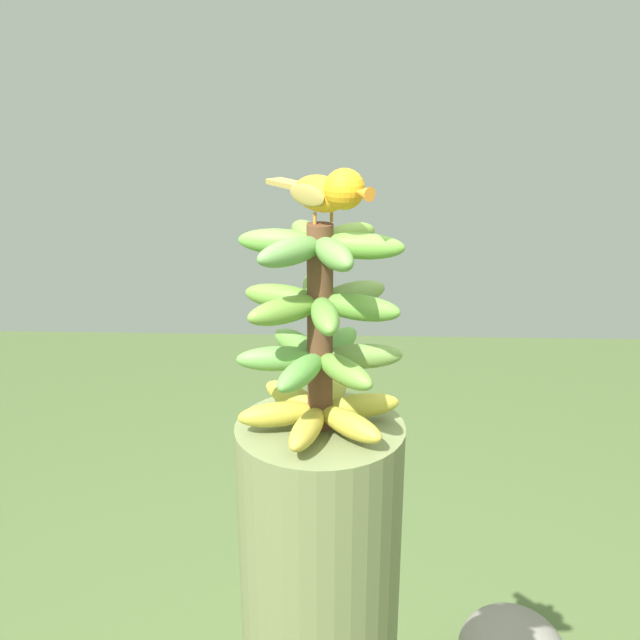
{
  "coord_description": "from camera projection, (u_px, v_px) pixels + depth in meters",
  "views": [
    {
      "loc": [
        -1.11,
        -0.04,
        1.95
      ],
      "look_at": [
        0.0,
        0.0,
        1.55
      ],
      "focal_mm": 43.07,
      "sensor_mm": 36.0,
      "label": 1
    }
  ],
  "objects": [
    {
      "name": "banana_bunch",
      "position": [
        320.0,
        330.0,
        1.18
      ],
      "size": [
        0.27,
        0.27,
        0.33
      ],
      "color": "brown",
      "rests_on": "banana_tree"
    },
    {
      "name": "perched_bird",
      "position": [
        330.0,
        192.0,
        1.1
      ],
      "size": [
        0.19,
        0.17,
        0.09
      ],
      "color": "#C68933",
      "rests_on": "banana_bunch"
    }
  ]
}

